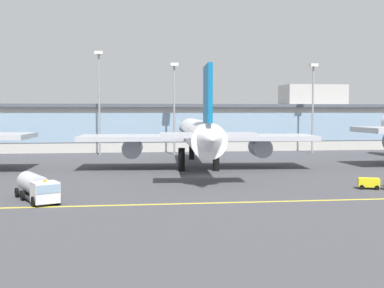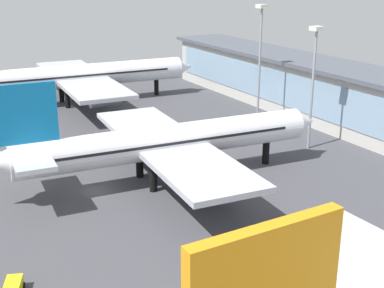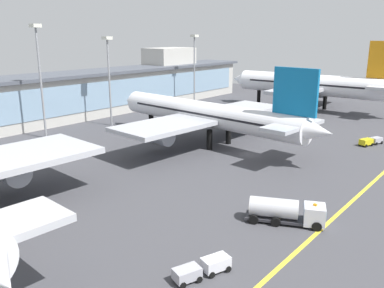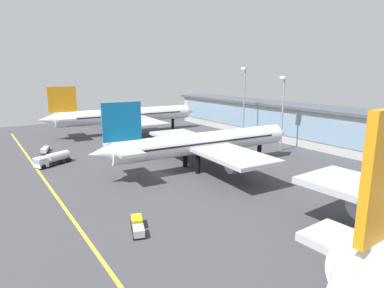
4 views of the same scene
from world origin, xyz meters
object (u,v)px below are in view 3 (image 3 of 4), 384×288
at_px(fuel_tanker_truck, 288,211).
at_px(apron_light_mast_centre, 194,59).
at_px(service_truck_far, 371,141).
at_px(baggage_tug_near, 203,268).
at_px(airliner_near_right, 208,115).
at_px(airliner_far_right, 311,85).
at_px(apron_light_mast_east, 39,65).
at_px(apron_light_mast_west, 109,67).

relative_size(fuel_tanker_truck, apron_light_mast_centre, 0.44).
bearing_deg(apron_light_mast_centre, service_truck_far, -102.16).
distance_m(fuel_tanker_truck, baggage_tug_near, 14.72).
height_order(airliner_near_right, service_truck_far, airliner_near_right).
relative_size(airliner_far_right, baggage_tug_near, 9.13).
height_order(baggage_tug_near, service_truck_far, same).
relative_size(airliner_near_right, service_truck_far, 9.00).
xyz_separation_m(fuel_tanker_truck, service_truck_far, (41.95, 3.01, -0.72)).
xyz_separation_m(apron_light_mast_centre, apron_light_mast_east, (-49.92, -0.18, 1.18)).
distance_m(apron_light_mast_west, apron_light_mast_centre, 33.17).
bearing_deg(apron_light_mast_west, service_truck_far, -68.32).
bearing_deg(apron_light_mast_centre, apron_light_mast_east, -179.79).
relative_size(baggage_tug_near, service_truck_far, 1.00).
distance_m(baggage_tug_near, apron_light_mast_centre, 89.98).
relative_size(airliner_near_right, baggage_tug_near, 8.99).
bearing_deg(airliner_far_right, fuel_tanker_truck, 110.10).
distance_m(apron_light_mast_west, apron_light_mast_east, 16.86).
relative_size(airliner_near_right, apron_light_mast_centre, 2.46).
distance_m(apron_light_mast_centre, apron_light_mast_east, 49.93).
height_order(airliner_far_right, apron_light_mast_centre, apron_light_mast_centre).
bearing_deg(baggage_tug_near, service_truck_far, 21.09).
bearing_deg(service_truck_far, airliner_near_right, -32.27).
bearing_deg(apron_light_mast_west, apron_light_mast_centre, 2.24).
distance_m(airliner_near_right, baggage_tug_near, 46.17).
bearing_deg(fuel_tanker_truck, airliner_far_right, 86.80).
height_order(apron_light_mast_west, apron_light_mast_centre, apron_light_mast_centre).
relative_size(baggage_tug_near, apron_light_mast_east, 0.25).
bearing_deg(fuel_tanker_truck, apron_light_mast_centre, 111.97).
xyz_separation_m(fuel_tanker_truck, baggage_tug_near, (-14.67, 1.05, -0.72)).
bearing_deg(airliner_far_right, baggage_tug_near, 105.96).
distance_m(airliner_near_right, apron_light_mast_centre, 43.99).
relative_size(airliner_near_right, airliner_far_right, 0.98).
distance_m(baggage_tug_near, apron_light_mast_west, 67.12).
xyz_separation_m(airliner_far_right, baggage_tug_near, (-85.18, -27.38, -6.41)).
distance_m(fuel_tanker_truck, apron_light_mast_centre, 80.03).
bearing_deg(baggage_tug_near, apron_light_mast_west, 76.68).
xyz_separation_m(airliner_far_right, apron_light_mast_centre, (-16.73, 29.49, 6.88)).
height_order(airliner_far_right, service_truck_far, airliner_far_right).
bearing_deg(airliner_near_right, fuel_tanker_truck, 146.41).
xyz_separation_m(airliner_near_right, apron_light_mast_west, (-1.38, 28.00, 7.99)).
xyz_separation_m(baggage_tug_near, service_truck_far, (56.62, 1.96, 0.00)).
height_order(baggage_tug_near, apron_light_mast_centre, apron_light_mast_centre).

